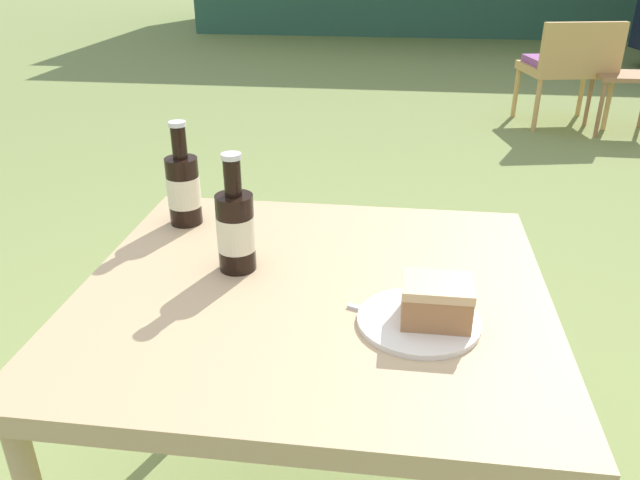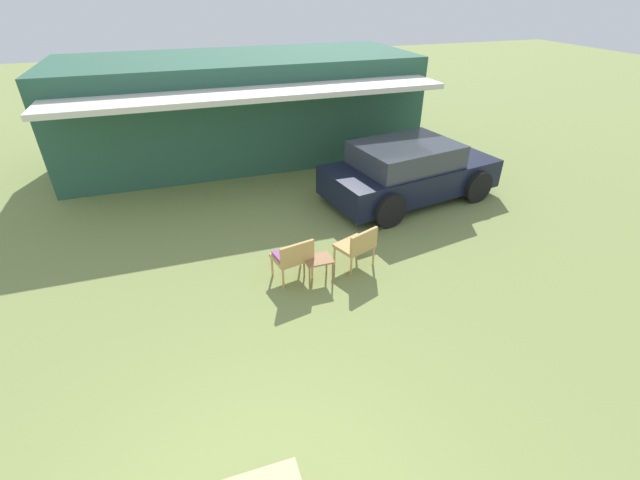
{
  "view_description": "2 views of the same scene",
  "coord_description": "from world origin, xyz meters",
  "px_view_note": "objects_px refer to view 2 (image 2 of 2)",
  "views": [
    {
      "loc": [
        0.14,
        -1.01,
        1.28
      ],
      "look_at": [
        0.0,
        0.1,
        0.74
      ],
      "focal_mm": 35.0,
      "sensor_mm": 36.0,
      "label": 1
    },
    {
      "loc": [
        -0.05,
        -1.77,
        4.27
      ],
      "look_at": [
        1.69,
        3.49,
        0.9
      ],
      "focal_mm": 24.0,
      "sensor_mm": 36.0,
      "label": 2
    }
  ],
  "objects_px": {
    "wicker_chair_cushioned": "(293,256)",
    "parked_car": "(409,171)",
    "wicker_chair_plain": "(358,245)",
    "garden_side_table": "(318,262)"
  },
  "relations": [
    {
      "from": "parked_car",
      "to": "garden_side_table",
      "type": "height_order",
      "value": "parked_car"
    },
    {
      "from": "parked_car",
      "to": "garden_side_table",
      "type": "bearing_deg",
      "value": -150.94
    },
    {
      "from": "parked_car",
      "to": "wicker_chair_plain",
      "type": "relative_size",
      "value": 5.37
    },
    {
      "from": "wicker_chair_cushioned",
      "to": "wicker_chair_plain",
      "type": "bearing_deg",
      "value": 167.14
    },
    {
      "from": "parked_car",
      "to": "wicker_chair_cushioned",
      "type": "distance_m",
      "value": 3.95
    },
    {
      "from": "wicker_chair_cushioned",
      "to": "parked_car",
      "type": "bearing_deg",
      "value": -158.11
    },
    {
      "from": "parked_car",
      "to": "garden_side_table",
      "type": "relative_size",
      "value": 9.25
    },
    {
      "from": "parked_car",
      "to": "wicker_chair_plain",
      "type": "distance_m",
      "value": 3.09
    },
    {
      "from": "parked_car",
      "to": "wicker_chair_cushioned",
      "type": "relative_size",
      "value": 5.37
    },
    {
      "from": "garden_side_table",
      "to": "wicker_chair_cushioned",
      "type": "bearing_deg",
      "value": 157.98
    }
  ]
}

